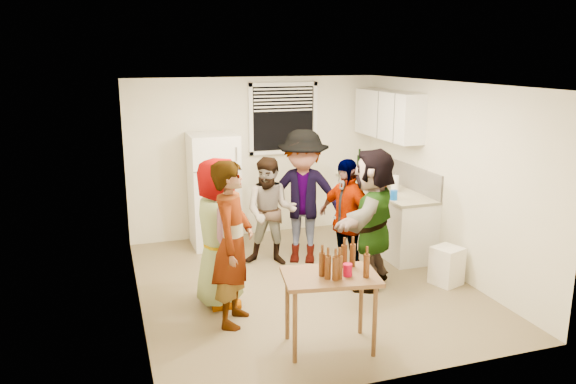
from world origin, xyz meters
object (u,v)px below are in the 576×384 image
object	(u,v)px
guest_grey	(221,303)
guest_orange	(370,284)
kettle	(384,188)
refrigerator	(214,190)
wine_bottle	(359,173)
beer_bottle_table	(328,279)
guest_black	(345,278)
serving_table	(329,347)
guest_stripe	(235,321)
beer_bottle_counter	(385,190)
blue_cup	(394,200)
guest_back_right	(302,261)
trash_bin	(447,265)
guest_back_left	(271,263)
red_cup	(347,276)

from	to	relation	value
guest_grey	guest_orange	world-z (taller)	guest_grey
kettle	refrigerator	bearing A→B (deg)	-176.74
kettle	wine_bottle	xyz separation A→B (m)	(0.10, 1.08, 0.00)
beer_bottle_table	guest_black	world-z (taller)	beer_bottle_table
refrigerator	kettle	distance (m)	2.54
serving_table	guest_stripe	distance (m)	1.13
beer_bottle_counter	guest_stripe	world-z (taller)	beer_bottle_counter
blue_cup	guest_back_right	xyz separation A→B (m)	(-1.16, 0.43, -0.90)
trash_bin	guest_stripe	bearing A→B (deg)	-176.34
guest_grey	guest_orange	size ratio (longest dim) A/B	0.99
beer_bottle_counter	guest_black	bearing A→B (deg)	-138.60
trash_bin	beer_bottle_table	size ratio (longest dim) A/B	2.09
guest_back_left	guest_black	world-z (taller)	guest_back_left
guest_back_right	guest_back_left	bearing A→B (deg)	-159.95
beer_bottle_counter	serving_table	distance (m)	3.24
blue_cup	serving_table	distance (m)	2.73
kettle	guest_back_left	distance (m)	2.05
beer_bottle_table	guest_orange	size ratio (longest dim) A/B	0.13
wine_bottle	guest_black	distance (m)	2.55
guest_back_right	beer_bottle_table	bearing A→B (deg)	-79.25
beer_bottle_counter	trash_bin	size ratio (longest dim) A/B	0.49
refrigerator	kettle	size ratio (longest dim) A/B	7.46
guest_back_left	guest_black	distance (m)	1.10
refrigerator	trash_bin	bearing A→B (deg)	-44.25
kettle	guest_back_right	bearing A→B (deg)	-147.28
red_cup	guest_back_left	size ratio (longest dim) A/B	0.08
blue_cup	beer_bottle_table	world-z (taller)	blue_cup
beer_bottle_counter	guest_grey	xyz separation A→B (m)	(-2.70, -1.13, -0.90)
kettle	serving_table	bearing A→B (deg)	-104.29
wine_bottle	guest_back_right	world-z (taller)	wine_bottle
beer_bottle_counter	serving_table	xyz separation A→B (m)	(-1.88, -2.48, -0.90)
wine_bottle	serving_table	xyz separation A→B (m)	(-2.03, -3.67, -0.90)
guest_stripe	guest_back_left	bearing A→B (deg)	-2.11
kettle	guest_orange	distance (m)	1.80
refrigerator	red_cup	xyz separation A→B (m)	(0.61, -3.50, -0.08)
serving_table	beer_bottle_table	xyz separation A→B (m)	(-0.06, -0.09, 0.77)
wine_bottle	guest_grey	world-z (taller)	wine_bottle
beer_bottle_table	guest_orange	world-z (taller)	beer_bottle_table
kettle	trash_bin	xyz separation A→B (m)	(0.08, -1.58, -0.65)
guest_grey	guest_back_right	xyz separation A→B (m)	(1.38, 1.00, 0.00)
blue_cup	trash_bin	world-z (taller)	blue_cup
serving_table	guest_back_left	world-z (taller)	serving_table
trash_bin	guest_stripe	distance (m)	2.80
blue_cup	red_cup	bearing A→B (deg)	-128.38
kettle	guest_stripe	distance (m)	3.35
kettle	trash_bin	size ratio (longest dim) A/B	0.47
blue_cup	guest_black	world-z (taller)	blue_cup
refrigerator	guest_grey	xyz separation A→B (m)	(-0.35, -2.08, -0.85)
guest_grey	guest_black	xyz separation A→B (m)	(1.69, 0.24, 0.00)
beer_bottle_counter	guest_orange	world-z (taller)	beer_bottle_counter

